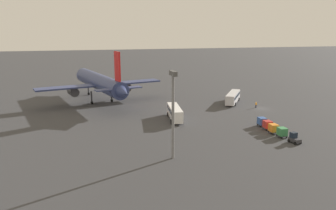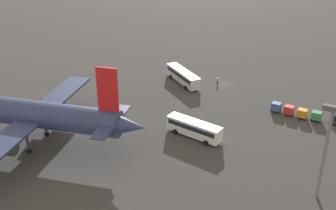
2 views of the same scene
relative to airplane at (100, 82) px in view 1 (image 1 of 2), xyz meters
name	(u,v)px [view 1 (image 1 of 2)]	position (x,y,z in m)	size (l,w,h in m)	color
ground_plane	(261,109)	(-20.93, -44.01, -6.26)	(600.00, 600.00, 0.00)	#38383A
airplane	(100,82)	(0.00, 0.00, 0.00)	(44.91, 38.56, 16.64)	navy
shuttle_bus_near	(233,97)	(-11.89, -39.51, -4.32)	(12.06, 9.53, 3.23)	silver
shuttle_bus_far	(175,112)	(-25.67, -16.65, -4.30)	(11.54, 4.12, 3.27)	white
baggage_tug	(294,138)	(-48.74, -34.81, -5.31)	(2.57, 1.95, 2.10)	#333338
worker_person	(256,105)	(-19.62, -43.09, -5.39)	(0.38, 0.38, 1.74)	#1E1E2D
cargo_cart_green	(282,132)	(-45.05, -34.50, -5.06)	(2.10, 1.80, 2.06)	#38383D
cargo_cart_orange	(273,128)	(-42.25, -34.24, -5.06)	(2.10, 1.80, 2.06)	#38383D
cargo_cart_red	(267,125)	(-39.45, -34.49, -5.06)	(2.10, 1.80, 2.06)	#38383D
cargo_cart_blue	(262,121)	(-36.65, -34.74, -5.06)	(2.10, 1.80, 2.06)	#38383D
light_pole	(173,105)	(-50.05, -9.08, 3.38)	(2.80, 0.70, 15.45)	slate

